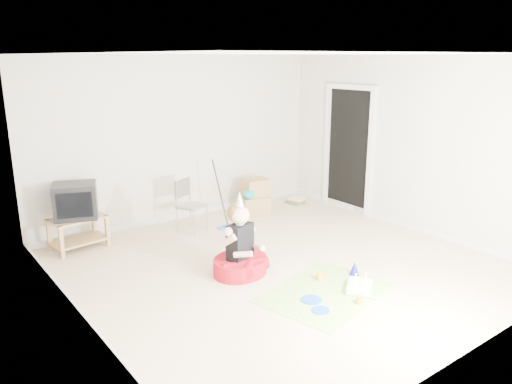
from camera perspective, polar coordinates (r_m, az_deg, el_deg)
ground at (r=6.43m, az=2.89°, el=-8.37°), size 5.00×5.00×0.00m
doorway_recess at (r=8.62m, az=10.58°, el=4.64°), size 0.02×0.90×2.05m
tv_stand at (r=7.30m, az=-19.64°, el=-4.11°), size 0.77×0.54×0.45m
crt_tv at (r=7.18m, az=-19.94°, el=-0.95°), size 0.68×0.63×0.48m
folding_chair at (r=7.57m, az=-7.36°, el=-1.57°), size 0.48×0.47×0.82m
cardboard_boxes at (r=8.36m, az=-0.17°, el=-0.63°), size 0.55×0.45×0.60m
floor_mop at (r=7.70m, az=-3.62°, el=-2.24°), size 0.27×0.35×1.03m
book_pile at (r=9.06m, az=4.53°, el=-1.00°), size 0.28×0.33×0.10m
seated_woman at (r=6.12m, az=-1.82°, el=-7.31°), size 0.90×0.90×1.04m
party_mat at (r=5.78m, az=7.98°, el=-11.31°), size 1.63×1.33×0.01m
birthday_cake at (r=5.87m, az=11.78°, el=-10.61°), size 0.43×0.41×0.15m
blue_plate_near at (r=5.59m, az=6.35°, el=-12.15°), size 0.29×0.29×0.01m
blue_plate_far at (r=5.39m, az=7.39°, el=-13.26°), size 0.26×0.26×0.01m
orange_cup_near at (r=6.04m, az=7.31°, el=-9.57°), size 0.11×0.11×0.09m
orange_cup_far at (r=5.58m, az=11.75°, el=-11.98°), size 0.10×0.10×0.09m
blue_party_hat at (r=6.22m, az=11.19°, el=-8.54°), size 0.14×0.14×0.18m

